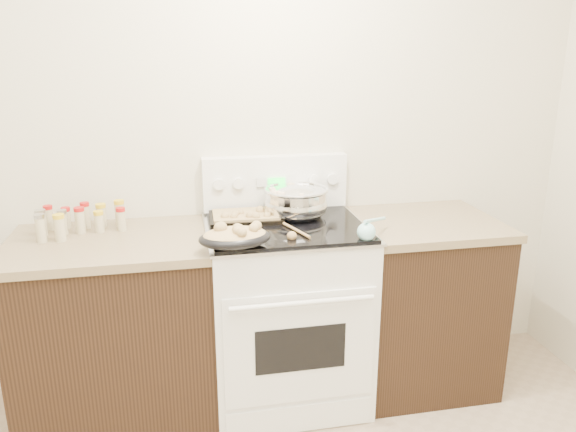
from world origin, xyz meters
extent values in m
cube|color=beige|center=(0.00, 1.77, 1.35)|extent=(4.00, 0.05, 2.70)
cube|color=black|center=(-0.48, 1.43, 0.44)|extent=(0.90, 0.64, 0.88)
cube|color=brown|center=(-0.48, 1.43, 0.90)|extent=(0.93, 0.67, 0.04)
cube|color=black|center=(1.08, 1.43, 0.44)|extent=(0.70, 0.64, 0.88)
cube|color=brown|center=(1.08, 1.43, 0.90)|extent=(0.73, 0.67, 0.04)
cube|color=white|center=(0.35, 1.42, 0.46)|extent=(0.76, 0.66, 0.92)
cube|color=white|center=(0.35, 1.08, 0.45)|extent=(0.70, 0.01, 0.55)
cube|color=black|center=(0.35, 1.08, 0.46)|extent=(0.42, 0.01, 0.22)
cylinder|color=white|center=(0.35, 1.04, 0.70)|extent=(0.65, 0.02, 0.02)
cube|color=white|center=(0.35, 1.09, 0.08)|extent=(0.70, 0.01, 0.14)
cube|color=silver|center=(0.35, 1.42, 0.93)|extent=(0.78, 0.68, 0.01)
cube|color=black|center=(0.35, 1.42, 0.94)|extent=(0.74, 0.64, 0.01)
cube|color=white|center=(0.35, 1.72, 1.08)|extent=(0.76, 0.07, 0.28)
cylinder|color=white|center=(0.05, 1.67, 1.10)|extent=(0.06, 0.02, 0.06)
cylinder|color=white|center=(0.15, 1.67, 1.10)|extent=(0.06, 0.02, 0.06)
cylinder|color=white|center=(0.55, 1.67, 1.10)|extent=(0.06, 0.02, 0.06)
cylinder|color=white|center=(0.65, 1.67, 1.10)|extent=(0.06, 0.02, 0.06)
cube|color=#19E533|center=(0.35, 1.67, 1.10)|extent=(0.09, 0.00, 0.04)
cube|color=silver|center=(0.27, 1.67, 1.10)|extent=(0.05, 0.00, 0.05)
cube|color=silver|center=(0.43, 1.67, 1.10)|extent=(0.05, 0.00, 0.05)
ellipsoid|color=silver|center=(0.43, 1.54, 1.01)|extent=(0.37, 0.37, 0.19)
cylinder|color=silver|center=(0.43, 1.54, 0.95)|extent=(0.18, 0.18, 0.01)
torus|color=silver|center=(0.43, 1.54, 1.08)|extent=(0.33, 0.33, 0.02)
cylinder|color=silver|center=(0.43, 1.54, 1.03)|extent=(0.31, 0.31, 0.11)
cylinder|color=brown|center=(0.43, 1.54, 1.07)|extent=(0.29, 0.29, 0.00)
cube|color=beige|center=(0.37, 1.54, 1.08)|extent=(0.03, 0.03, 0.02)
cube|color=beige|center=(0.33, 1.49, 1.08)|extent=(0.03, 0.03, 0.02)
cube|color=beige|center=(0.42, 1.65, 1.08)|extent=(0.04, 0.04, 0.02)
cube|color=beige|center=(0.43, 1.44, 1.08)|extent=(0.02, 0.02, 0.02)
cube|color=beige|center=(0.41, 1.48, 1.08)|extent=(0.04, 0.04, 0.03)
cube|color=beige|center=(0.42, 1.61, 1.08)|extent=(0.03, 0.03, 0.02)
cube|color=beige|center=(0.31, 1.50, 1.08)|extent=(0.04, 0.04, 0.02)
cube|color=beige|center=(0.43, 1.54, 1.08)|extent=(0.03, 0.03, 0.02)
cube|color=beige|center=(0.48, 1.61, 1.08)|extent=(0.03, 0.03, 0.02)
cube|color=beige|center=(0.31, 1.50, 1.08)|extent=(0.03, 0.03, 0.02)
cube|color=beige|center=(0.31, 1.57, 1.08)|extent=(0.03, 0.03, 0.02)
cube|color=beige|center=(0.34, 1.48, 1.08)|extent=(0.03, 0.03, 0.02)
cube|color=beige|center=(0.39, 1.49, 1.08)|extent=(0.04, 0.04, 0.03)
ellipsoid|color=black|center=(0.07, 1.15, 0.98)|extent=(0.33, 0.24, 0.08)
ellipsoid|color=tan|center=(0.07, 1.15, 1.00)|extent=(0.30, 0.22, 0.06)
sphere|color=tan|center=(0.02, 1.16, 1.03)|extent=(0.05, 0.05, 0.05)
sphere|color=tan|center=(0.10, 1.08, 1.03)|extent=(0.04, 0.04, 0.04)
sphere|color=tan|center=(0.15, 1.13, 1.03)|extent=(0.04, 0.04, 0.04)
sphere|color=tan|center=(0.08, 1.13, 1.03)|extent=(0.04, 0.04, 0.04)
sphere|color=tan|center=(0.01, 1.16, 1.03)|extent=(0.05, 0.05, 0.05)
sphere|color=tan|center=(0.09, 1.13, 1.03)|extent=(0.05, 0.05, 0.05)
sphere|color=tan|center=(0.17, 1.17, 1.03)|extent=(0.05, 0.05, 0.05)
sphere|color=tan|center=(0.08, 1.11, 1.03)|extent=(0.04, 0.04, 0.04)
cube|color=black|center=(0.17, 1.54, 0.95)|extent=(0.36, 0.26, 0.02)
cube|color=tan|center=(0.17, 1.54, 0.97)|extent=(0.33, 0.22, 0.02)
sphere|color=tan|center=(0.28, 1.52, 0.98)|extent=(0.04, 0.04, 0.04)
sphere|color=tan|center=(0.29, 1.54, 0.98)|extent=(0.03, 0.03, 0.03)
sphere|color=tan|center=(0.21, 1.46, 0.98)|extent=(0.04, 0.04, 0.04)
sphere|color=tan|center=(0.27, 1.47, 0.98)|extent=(0.04, 0.04, 0.04)
sphere|color=tan|center=(0.12, 1.52, 0.98)|extent=(0.04, 0.04, 0.04)
sphere|color=tan|center=(0.18, 1.48, 0.98)|extent=(0.04, 0.04, 0.04)
sphere|color=tan|center=(0.25, 1.56, 0.98)|extent=(0.05, 0.05, 0.05)
sphere|color=tan|center=(0.14, 1.54, 0.98)|extent=(0.04, 0.04, 0.04)
sphere|color=tan|center=(0.06, 1.50, 0.98)|extent=(0.04, 0.04, 0.04)
sphere|color=tan|center=(0.10, 1.49, 0.98)|extent=(0.04, 0.04, 0.04)
cylinder|color=tan|center=(0.37, 1.31, 0.95)|extent=(0.10, 0.26, 0.01)
sphere|color=tan|center=(0.33, 1.21, 0.96)|extent=(0.04, 0.04, 0.04)
sphere|color=#9BE0E7|center=(0.66, 1.14, 0.98)|extent=(0.08, 0.08, 0.08)
cylinder|color=#9BE0E7|center=(0.73, 1.22, 1.00)|extent=(0.18, 0.22, 0.07)
cylinder|color=#BFB28C|center=(-0.77, 1.63, 0.97)|extent=(0.04, 0.04, 0.10)
cylinder|color=#B21414|center=(-0.77, 1.63, 1.03)|extent=(0.04, 0.04, 0.02)
cylinder|color=#BFB28C|center=(-0.69, 1.64, 0.96)|extent=(0.04, 0.04, 0.09)
cylinder|color=#B21414|center=(-0.69, 1.64, 1.02)|extent=(0.04, 0.04, 0.02)
cylinder|color=#BFB28C|center=(-0.60, 1.63, 0.97)|extent=(0.04, 0.04, 0.11)
cylinder|color=#B21414|center=(-0.60, 1.63, 1.04)|extent=(0.04, 0.04, 0.02)
cylinder|color=#BFB28C|center=(-0.53, 1.63, 0.97)|extent=(0.05, 0.05, 0.10)
cylinder|color=gold|center=(-0.53, 1.63, 1.03)|extent=(0.05, 0.05, 0.02)
cylinder|color=#BFB28C|center=(-0.44, 1.62, 0.98)|extent=(0.05, 0.05, 0.11)
cylinder|color=gold|center=(-0.44, 1.62, 1.04)|extent=(0.05, 0.05, 0.02)
cylinder|color=#BFB28C|center=(-0.79, 1.55, 0.97)|extent=(0.05, 0.05, 0.11)
cylinder|color=#B2B2B7|center=(-0.79, 1.55, 1.04)|extent=(0.05, 0.05, 0.02)
cylinder|color=#BFB28C|center=(-0.70, 1.55, 0.97)|extent=(0.04, 0.04, 0.10)
cylinder|color=#B2B2B7|center=(-0.70, 1.55, 1.03)|extent=(0.04, 0.04, 0.02)
cylinder|color=#BFB28C|center=(-0.62, 1.55, 0.97)|extent=(0.05, 0.05, 0.11)
cylinder|color=#B21414|center=(-0.62, 1.55, 1.04)|extent=(0.05, 0.05, 0.02)
cylinder|color=#BFB28C|center=(-0.53, 1.55, 0.96)|extent=(0.04, 0.04, 0.09)
cylinder|color=gold|center=(-0.53, 1.55, 1.02)|extent=(0.05, 0.05, 0.02)
cylinder|color=#BFB28C|center=(-0.43, 1.55, 0.97)|extent=(0.04, 0.04, 0.10)
cylinder|color=#B21414|center=(-0.43, 1.55, 1.03)|extent=(0.04, 0.04, 0.02)
cylinder|color=#BFB28C|center=(-0.77, 1.45, 0.98)|extent=(0.04, 0.04, 0.11)
cylinder|color=#B2B2B7|center=(-0.77, 1.45, 1.04)|extent=(0.05, 0.05, 0.02)
cylinder|color=#BFB28C|center=(-0.69, 1.45, 0.97)|extent=(0.05, 0.05, 0.11)
cylinder|color=gold|center=(-0.69, 1.45, 1.04)|extent=(0.05, 0.05, 0.02)
camera|label=1|loc=(-0.15, -1.12, 1.77)|focal=35.00mm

